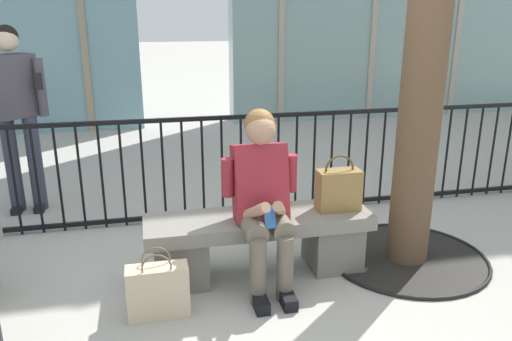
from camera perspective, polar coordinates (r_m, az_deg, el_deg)
The scene contains 7 objects.
ground_plane at distance 3.75m, azimuth 0.35°, elevation -11.46°, with size 60.00×60.00×0.00m, color #B2ADA3.
stone_bench at distance 3.62m, azimuth 0.35°, elevation -7.71°, with size 1.60×0.44×0.45m.
seated_person_with_phone at distance 3.36m, azimuth 0.77°, elevation -2.77°, with size 0.52×0.66×1.21m.
handbag_on_bench at distance 3.65m, azimuth 9.30°, elevation -2.07°, with size 0.31×0.15×0.41m.
shopping_bag at distance 3.25m, azimuth -11.01°, elevation -13.19°, with size 0.38×0.15×0.45m.
bystander_at_railing at distance 5.08m, azimuth -25.52°, elevation 6.60°, with size 0.55×0.42×1.71m.
plaza_railing at distance 4.55m, azimuth -2.77°, elevation 0.48°, with size 9.92×0.04×0.95m.
Camera 1 is at (-0.75, -3.19, 1.81)m, focal length 35.40 mm.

